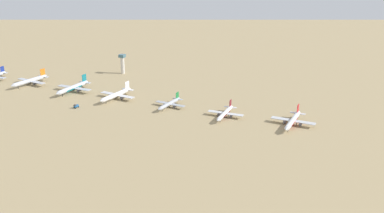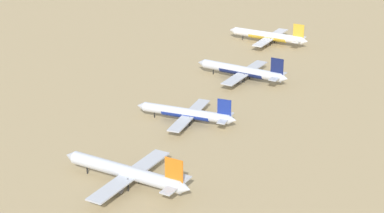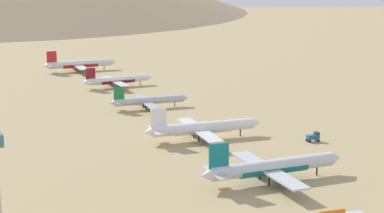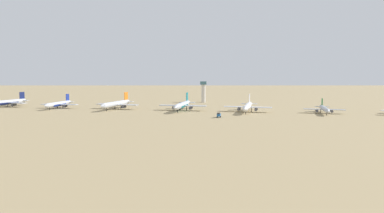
% 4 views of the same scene
% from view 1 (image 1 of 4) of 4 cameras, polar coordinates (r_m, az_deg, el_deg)
% --- Properties ---
extents(ground_plane, '(2896.84, 2896.84, 0.00)m').
position_cam_1_polar(ground_plane, '(498.79, -15.39, 1.85)').
color(ground_plane, tan).
extents(parked_jet_3, '(51.97, 42.53, 15.05)m').
position_cam_1_polar(parked_jet_3, '(540.06, -20.50, 3.20)').
color(parked_jet_3, silver).
rests_on(parked_jet_3, ground).
extents(parked_jet_4, '(53.26, 43.36, 15.35)m').
position_cam_1_polar(parked_jet_4, '(497.49, -15.36, 2.42)').
color(parked_jet_4, silver).
rests_on(parked_jet_4, ground).
extents(parked_jet_5, '(50.90, 41.59, 14.70)m').
position_cam_1_polar(parked_jet_5, '(462.99, -9.91, 1.54)').
color(parked_jet_5, white).
rests_on(parked_jet_5, ground).
extents(parked_jet_6, '(40.46, 33.06, 11.69)m').
position_cam_1_polar(parked_jet_6, '(432.49, -2.95, 0.38)').
color(parked_jet_6, '#B2B7C1').
rests_on(parked_jet_6, ground).
extents(parked_jet_7, '(42.64, 34.59, 12.31)m').
position_cam_1_polar(parked_jet_7, '(407.16, 4.38, -0.87)').
color(parked_jet_7, white).
rests_on(parked_jet_7, ground).
extents(parked_jet_8, '(49.25, 40.09, 14.20)m').
position_cam_1_polar(parked_jet_8, '(396.83, 13.12, -1.80)').
color(parked_jet_8, silver).
rests_on(parked_jet_8, ground).
extents(service_truck, '(5.46, 3.30, 3.90)m').
position_cam_1_polar(service_truck, '(446.08, -15.02, 0.07)').
color(service_truck, '#1E5999').
rests_on(service_truck, ground).
extents(control_tower, '(7.20, 7.20, 24.69)m').
position_cam_1_polar(control_tower, '(560.23, -9.13, 5.70)').
color(control_tower, beige).
rests_on(control_tower, ground).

